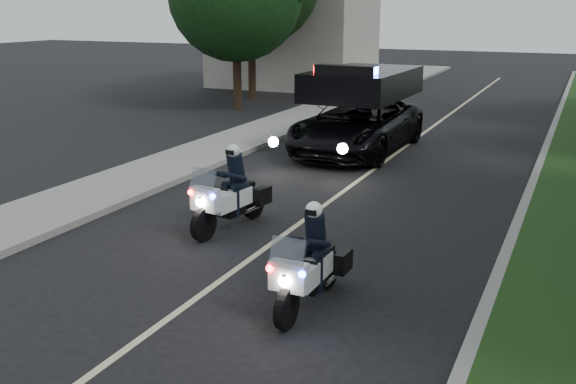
# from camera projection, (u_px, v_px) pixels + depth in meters

# --- Properties ---
(ground) EXTENTS (120.00, 120.00, 0.00)m
(ground) POSITION_uv_depth(u_px,v_px,m) (197.00, 298.00, 10.07)
(ground) COLOR black
(ground) RESTS_ON ground
(curb_right) EXTENTS (0.20, 60.00, 0.15)m
(curb_right) POSITION_uv_depth(u_px,v_px,m) (536.00, 174.00, 17.17)
(curb_right) COLOR gray
(curb_right) RESTS_ON ground
(grass_verge) EXTENTS (1.20, 60.00, 0.16)m
(grass_verge) POSITION_uv_depth(u_px,v_px,m) (565.00, 177.00, 16.89)
(grass_verge) COLOR #193814
(grass_verge) RESTS_ON ground
(curb_left) EXTENTS (0.20, 60.00, 0.15)m
(curb_left) POSITION_uv_depth(u_px,v_px,m) (257.00, 147.00, 20.44)
(curb_left) COLOR gray
(curb_left) RESTS_ON ground
(sidewalk_left) EXTENTS (2.00, 60.00, 0.16)m
(sidewalk_left) POSITION_uv_depth(u_px,v_px,m) (226.00, 144.00, 20.88)
(sidewalk_left) COLOR gray
(sidewalk_left) RESTS_ON ground
(building_far) EXTENTS (8.00, 6.00, 7.00)m
(building_far) POSITION_uv_depth(u_px,v_px,m) (293.00, 21.00, 35.87)
(building_far) COLOR #A8A396
(building_far) RESTS_ON ground
(lane_marking) EXTENTS (0.12, 50.00, 0.01)m
(lane_marking) POSITION_uv_depth(u_px,v_px,m) (384.00, 162.00, 18.82)
(lane_marking) COLOR #BFB78C
(lane_marking) RESTS_ON ground
(police_moto_left) EXTENTS (0.95, 2.08, 1.70)m
(police_moto_left) POSITION_uv_depth(u_px,v_px,m) (231.00, 228.00, 13.22)
(police_moto_left) COLOR white
(police_moto_left) RESTS_ON ground
(police_moto_right) EXTENTS (0.68, 1.88, 1.59)m
(police_moto_right) POSITION_uv_depth(u_px,v_px,m) (309.00, 305.00, 9.81)
(police_moto_right) COLOR silver
(police_moto_right) RESTS_ON ground
(police_suv) EXTENTS (2.89, 6.00, 2.89)m
(police_suv) POSITION_uv_depth(u_px,v_px,m) (357.00, 152.00, 20.16)
(police_suv) COLOR black
(police_suv) RESTS_ON ground
(bicycle) EXTENTS (0.73, 1.62, 0.82)m
(bicycle) POSITION_uv_depth(u_px,v_px,m) (382.00, 111.00, 28.05)
(bicycle) COLOR black
(bicycle) RESTS_ON ground
(cyclist) EXTENTS (0.64, 0.44, 1.73)m
(cyclist) POSITION_uv_depth(u_px,v_px,m) (382.00, 111.00, 28.05)
(cyclist) COLOR black
(cyclist) RESTS_ON ground
(tree_left_near) EXTENTS (6.42, 6.42, 9.31)m
(tree_left_near) POSITION_uv_depth(u_px,v_px,m) (238.00, 110.00, 28.34)
(tree_left_near) COLOR #133913
(tree_left_near) RESTS_ON ground
(tree_left_far) EXTENTS (7.95, 7.95, 10.96)m
(tree_left_far) POSITION_uv_depth(u_px,v_px,m) (252.00, 99.00, 31.70)
(tree_left_far) COLOR black
(tree_left_far) RESTS_ON ground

